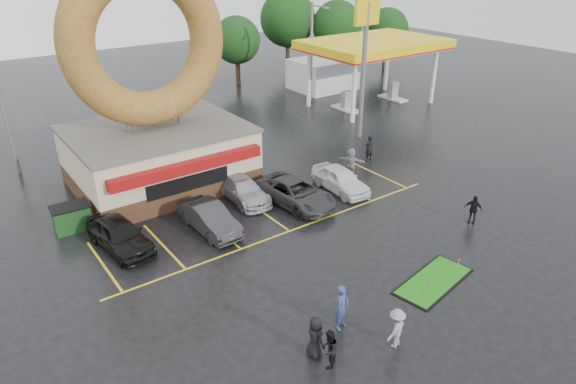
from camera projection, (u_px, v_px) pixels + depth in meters
ground at (331, 260)px, 24.59m from camera, size 120.00×120.00×0.00m
donut_shop at (154, 115)px, 30.49m from camera, size 10.20×8.70×13.50m
gas_station at (351, 59)px, 48.74m from camera, size 12.30×13.65×5.90m
shell_sign at (365, 40)px, 36.93m from camera, size 2.20×0.36×10.60m
streetlight_left at (2, 103)px, 31.71m from camera, size 0.40×2.21×9.00m
streetlight_mid at (199, 70)px, 39.82m from camera, size 0.40×2.21×9.00m
streetlight_right at (312, 51)px, 46.87m from camera, size 0.40×2.21×9.00m
tree_far_a at (337, 26)px, 57.84m from camera, size 5.60×5.60×8.00m
tree_far_b at (387, 29)px, 59.83m from camera, size 4.90×4.90×7.00m
tree_far_c at (288, 19)px, 58.36m from camera, size 6.30×6.30×9.00m
tree_far_d at (237, 40)px, 53.26m from camera, size 4.90×4.90×7.00m
car_black at (120, 235)px, 25.23m from camera, size 2.42×4.80×1.57m
car_dgrey at (210, 218)px, 26.82m from camera, size 1.75×4.51×1.46m
car_silver at (243, 189)px, 30.09m from camera, size 2.07×4.64×1.32m
car_grey at (295, 193)px, 29.55m from camera, size 3.02×5.52×1.47m
car_white at (341, 179)px, 31.20m from camera, size 2.00×4.43×1.48m
person_blue at (342, 307)px, 19.91m from camera, size 0.83×0.68×1.95m
person_blackjkt at (329, 349)px, 18.16m from camera, size 0.94×0.91×1.53m
person_hoodie at (396, 328)px, 19.05m from camera, size 1.19×0.86×1.65m
person_bystander at (315, 337)px, 18.56m from camera, size 0.58×0.86×1.73m
person_cameraman at (473, 209)px, 27.57m from camera, size 0.72×1.02×1.61m
person_walker_near at (351, 162)px, 33.11m from camera, size 1.40×1.77×1.88m
person_walker_far at (369, 148)px, 35.39m from camera, size 0.69×0.46×1.85m
dumpster at (72, 218)px, 26.99m from camera, size 1.87×1.30×1.30m
putting_green at (434, 281)px, 23.03m from camera, size 4.45×2.52×0.53m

